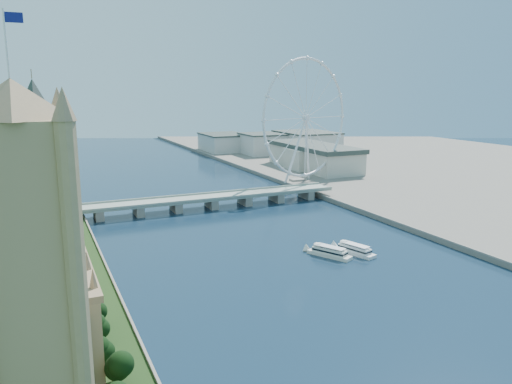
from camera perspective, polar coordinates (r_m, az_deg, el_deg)
victoria_tower at (r=143.06m, az=-24.74°, el=-6.43°), size 28.16×28.16×112.00m
parliament_range at (r=263.54m, az=-22.53°, el=-6.43°), size 24.00×200.00×70.00m
big_ben at (r=361.00m, az=-23.77°, el=5.97°), size 20.02×20.02×110.00m
westminster_bridge at (r=413.57m, az=-5.14°, el=-0.90°), size 220.00×22.00×9.50m
london_eye at (r=504.80m, az=5.71°, el=8.35°), size 113.60×39.12×124.30m
county_hall at (r=604.18m, az=6.57°, el=2.43°), size 54.00×144.00×35.00m
city_skyline at (r=668.84m, az=-9.34°, el=4.71°), size 505.00×280.00×32.00m
tour_boat_near at (r=298.27m, az=8.39°, el=-7.29°), size 20.42×30.10×6.61m
tour_boat_far at (r=305.24m, az=11.19°, el=-6.95°), size 16.04×30.39×6.51m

